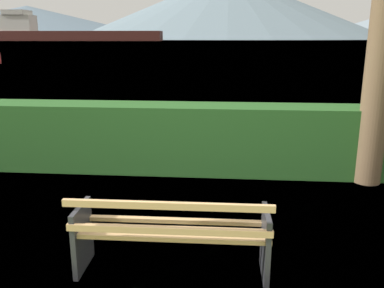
% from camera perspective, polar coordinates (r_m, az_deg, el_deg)
% --- Properties ---
extents(ground_plane, '(1400.00, 1400.00, 0.00)m').
position_cam_1_polar(ground_plane, '(4.28, -2.71, -17.31)').
color(ground_plane, olive).
extents(water_surface, '(620.00, 620.00, 0.00)m').
position_cam_1_polar(water_surface, '(313.02, 4.99, 14.35)').
color(water_surface, '#6B8EA3').
rests_on(water_surface, ground_plane).
extents(park_bench, '(1.91, 0.59, 0.87)m').
position_cam_1_polar(park_bench, '(4.01, -2.90, -12.55)').
color(park_bench, tan).
rests_on(park_bench, ground_plane).
extents(hedge_row, '(13.44, 0.78, 1.17)m').
position_cam_1_polar(hedge_row, '(6.99, 0.65, 0.80)').
color(hedge_row, '#285B23').
rests_on(hedge_row, ground_plane).
extents(cargo_ship_large, '(119.79, 16.52, 20.11)m').
position_cam_1_polar(cargo_ship_large, '(297.72, -18.11, 14.76)').
color(cargo_ship_large, '#471E19').
rests_on(cargo_ship_large, water_surface).
extents(tender_far, '(3.29, 7.19, 1.57)m').
position_cam_1_polar(tender_far, '(278.58, 24.98, 13.13)').
color(tender_far, '#335693').
rests_on(tender_far, water_surface).
extents(distant_hills, '(1016.03, 431.47, 83.30)m').
position_cam_1_polar(distant_hills, '(577.62, 9.91, 17.75)').
color(distant_hills, slate).
rests_on(distant_hills, ground_plane).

